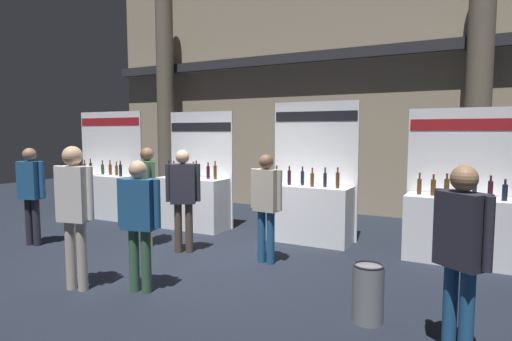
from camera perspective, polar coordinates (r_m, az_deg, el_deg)
name	(u,v)px	position (r m, az deg, el deg)	size (l,w,h in m)	color
ground_plane	(192,257)	(6.92, -8.63, -11.44)	(24.00, 24.00, 0.00)	black
hall_colonnade	(304,76)	(10.88, 6.45, 12.63)	(11.72, 1.07, 6.88)	gray
exhibitor_booth_0	(103,190)	(10.54, -20.00, -2.53)	(1.92, 0.70, 2.45)	white
exhibitor_booth_1	(193,198)	(8.77, -8.48, -3.71)	(1.54, 0.66, 2.40)	white
exhibitor_booth_2	(309,207)	(7.71, 7.14, -4.89)	(1.62, 0.66, 2.53)	white
exhibitor_booth_3	(459,223)	(7.16, 25.70, -6.36)	(1.61, 0.66, 2.35)	white
trash_bin	(368,293)	(4.72, 14.88, -15.69)	(0.33, 0.33, 0.62)	slate
visitor_0	(183,192)	(6.97, -9.82, -2.86)	(0.49, 0.39, 1.69)	#47382D
visitor_1	(74,205)	(5.70, -23.34, -4.28)	(0.55, 0.28, 1.81)	#ADA393
visitor_2	(31,187)	(8.28, -28.10, -2.01)	(0.53, 0.33, 1.70)	#23232D
visitor_3	(266,200)	(6.32, 1.38, -3.96)	(0.54, 0.24, 1.65)	navy
visitor_4	(461,244)	(4.08, 25.97, -8.94)	(0.48, 0.43, 1.70)	navy
visitor_5	(139,215)	(5.38, -15.53, -5.79)	(0.57, 0.30, 1.63)	#33563D
visitor_6	(148,186)	(7.55, -14.42, -2.06)	(0.48, 0.50, 1.71)	#ADA393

